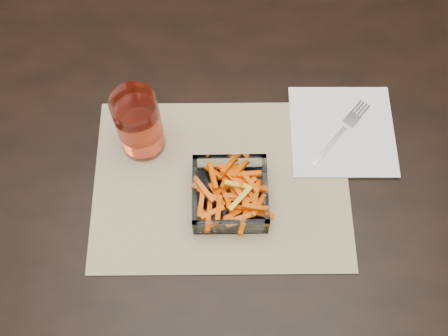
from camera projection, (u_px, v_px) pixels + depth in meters
The scene contains 6 objects.
dining_table at pixel (268, 205), 1.07m from camera, with size 1.60×0.90×0.75m.
placemat at pixel (221, 183), 0.99m from camera, with size 0.45×0.33×0.00m, color tan.
glass_bowl at pixel (230, 195), 0.96m from camera, with size 0.13×0.13×0.05m.
tumbler at pixel (139, 125), 0.97m from camera, with size 0.08×0.08×0.14m.
napkin at pixel (342, 131), 1.03m from camera, with size 0.19×0.19×0.00m, color white.
fork at pixel (342, 131), 1.03m from camera, with size 0.12×0.14×0.00m.
Camera 1 is at (-0.09, -0.39, 1.66)m, focal length 45.00 mm.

